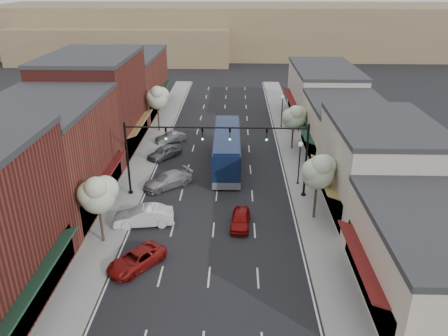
# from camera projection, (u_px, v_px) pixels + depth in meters

# --- Properties ---
(ground) EXTENTS (160.00, 160.00, 0.00)m
(ground) POSITION_uv_depth(u_px,v_px,m) (212.00, 244.00, 33.13)
(ground) COLOR black
(ground) RESTS_ON ground
(sidewalk_left) EXTENTS (2.80, 73.00, 0.15)m
(sidewalk_left) POSITION_uv_depth(u_px,v_px,m) (148.00, 152.00, 50.23)
(sidewalk_left) COLOR gray
(sidewalk_left) RESTS_ON ground
(sidewalk_right) EXTENTS (2.80, 73.00, 0.15)m
(sidewalk_right) POSITION_uv_depth(u_px,v_px,m) (294.00, 153.00, 49.81)
(sidewalk_right) COLOR gray
(sidewalk_right) RESTS_ON ground
(curb_left) EXTENTS (0.25, 73.00, 0.17)m
(curb_left) POSITION_uv_depth(u_px,v_px,m) (160.00, 152.00, 50.20)
(curb_left) COLOR gray
(curb_left) RESTS_ON ground
(curb_right) EXTENTS (0.25, 73.00, 0.17)m
(curb_right) POSITION_uv_depth(u_px,v_px,m) (282.00, 153.00, 49.84)
(curb_right) COLOR gray
(curb_right) RESTS_ON ground
(bldg_left_midnear) EXTENTS (10.14, 14.10, 9.40)m
(bldg_left_midnear) POSITION_uv_depth(u_px,v_px,m) (48.00, 155.00, 37.10)
(bldg_left_midnear) COLOR maroon
(bldg_left_midnear) RESTS_ON ground
(bldg_left_midfar) EXTENTS (10.14, 14.10, 10.90)m
(bldg_left_midfar) POSITION_uv_depth(u_px,v_px,m) (96.00, 103.00, 49.61)
(bldg_left_midfar) COLOR maroon
(bldg_left_midfar) RESTS_ON ground
(bldg_left_far) EXTENTS (10.14, 18.10, 8.40)m
(bldg_left_far) POSITION_uv_depth(u_px,v_px,m) (129.00, 83.00, 64.74)
(bldg_left_far) COLOR maroon
(bldg_left_far) RESTS_ON ground
(bldg_right_near) EXTENTS (9.14, 12.10, 5.90)m
(bldg_right_near) POSITION_uv_depth(u_px,v_px,m) (434.00, 263.00, 26.11)
(bldg_right_near) COLOR beige
(bldg_right_near) RESTS_ON ground
(bldg_right_midnear) EXTENTS (9.14, 12.10, 7.90)m
(bldg_right_midnear) POSITION_uv_depth(u_px,v_px,m) (378.00, 167.00, 36.69)
(bldg_right_midnear) COLOR beige
(bldg_right_midnear) RESTS_ON ground
(bldg_right_midfar) EXTENTS (9.14, 12.10, 6.40)m
(bldg_right_midfar) POSITION_uv_depth(u_px,v_px,m) (345.00, 130.00, 47.97)
(bldg_right_midfar) COLOR beige
(bldg_right_midfar) RESTS_ON ground
(bldg_right_far) EXTENTS (9.14, 16.10, 7.40)m
(bldg_right_far) POSITION_uv_depth(u_px,v_px,m) (322.00, 94.00, 60.58)
(bldg_right_far) COLOR beige
(bldg_right_far) RESTS_ON ground
(hill_far) EXTENTS (120.00, 30.00, 12.00)m
(hill_far) POSITION_uv_depth(u_px,v_px,m) (230.00, 29.00, 113.04)
(hill_far) COLOR #7A6647
(hill_far) RESTS_ON ground
(hill_near) EXTENTS (50.00, 20.00, 8.00)m
(hill_near) POSITION_uv_depth(u_px,v_px,m) (124.00, 43.00, 103.50)
(hill_near) COLOR #7A6647
(hill_near) RESTS_ON ground
(signal_mast_right) EXTENTS (8.22, 0.46, 7.00)m
(signal_mast_right) POSITION_uv_depth(u_px,v_px,m) (280.00, 150.00, 38.44)
(signal_mast_right) COLOR black
(signal_mast_right) RESTS_ON ground
(signal_mast_left) EXTENTS (8.22, 0.46, 7.00)m
(signal_mast_left) POSITION_uv_depth(u_px,v_px,m) (153.00, 148.00, 38.72)
(signal_mast_left) COLOR black
(signal_mast_left) RESTS_ON ground
(tree_right_near) EXTENTS (2.85, 2.65, 5.95)m
(tree_right_near) POSITION_uv_depth(u_px,v_px,m) (319.00, 170.00, 34.73)
(tree_right_near) COLOR #47382B
(tree_right_near) RESTS_ON ground
(tree_right_far) EXTENTS (2.85, 2.65, 5.43)m
(tree_right_far) POSITION_uv_depth(u_px,v_px,m) (294.00, 117.00, 49.55)
(tree_right_far) COLOR #47382B
(tree_right_far) RESTS_ON ground
(tree_left_near) EXTENTS (2.85, 2.65, 5.69)m
(tree_left_near) POSITION_uv_depth(u_px,v_px,m) (98.00, 193.00, 31.58)
(tree_left_near) COLOR #47382B
(tree_left_near) RESTS_ON ground
(tree_left_far) EXTENTS (2.85, 2.65, 6.13)m
(tree_left_far) POSITION_uv_depth(u_px,v_px,m) (157.00, 97.00, 55.21)
(tree_left_far) COLOR #47382B
(tree_left_far) RESTS_ON ground
(lamp_post_near) EXTENTS (0.44, 0.44, 4.44)m
(lamp_post_near) POSITION_uv_depth(u_px,v_px,m) (300.00, 156.00, 41.32)
(lamp_post_near) COLOR black
(lamp_post_near) RESTS_ON ground
(lamp_post_far) EXTENTS (0.44, 0.44, 4.44)m
(lamp_post_far) POSITION_uv_depth(u_px,v_px,m) (282.00, 106.00, 57.33)
(lamp_post_far) COLOR black
(lamp_post_far) RESTS_ON ground
(coach_bus) EXTENTS (2.88, 12.44, 3.79)m
(coach_bus) POSITION_uv_depth(u_px,v_px,m) (227.00, 149.00, 45.98)
(coach_bus) COLOR #0E1A39
(coach_bus) RESTS_ON ground
(red_hatchback) EXTENTS (1.78, 3.84, 1.27)m
(red_hatchback) POSITION_uv_depth(u_px,v_px,m) (240.00, 219.00, 35.23)
(red_hatchback) COLOR maroon
(red_hatchback) RESTS_ON ground
(parked_car_a) EXTENTS (4.28, 4.72, 1.22)m
(parked_car_a) POSITION_uv_depth(u_px,v_px,m) (136.00, 260.00, 30.27)
(parked_car_a) COLOR maroon
(parked_car_a) RESTS_ON ground
(parked_car_b) EXTENTS (5.01, 2.35, 1.59)m
(parked_car_b) POSITION_uv_depth(u_px,v_px,m) (144.00, 216.00, 35.39)
(parked_car_b) COLOR silver
(parked_car_b) RESTS_ON ground
(parked_car_c) EXTENTS (5.12, 4.66, 1.44)m
(parked_car_c) POSITION_uv_depth(u_px,v_px,m) (168.00, 180.00, 41.80)
(parked_car_c) COLOR #9C9BA0
(parked_car_c) RESTS_ON ground
(parked_car_d) EXTENTS (3.97, 4.37, 1.44)m
(parked_car_d) POSITION_uv_depth(u_px,v_px,m) (164.00, 152.00, 48.49)
(parked_car_d) COLOR #5B5F63
(parked_car_d) RESTS_ON ground
(parked_car_e) EXTENTS (3.85, 2.97, 1.22)m
(parked_car_e) POSITION_uv_depth(u_px,v_px,m) (171.00, 138.00, 53.12)
(parked_car_e) COLOR #99999E
(parked_car_e) RESTS_ON ground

